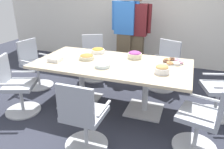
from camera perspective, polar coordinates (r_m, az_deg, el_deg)
ground_plane at (r=3.72m, az=0.00°, el=-7.94°), size 10.00×10.00×0.01m
back_wall at (r=5.55m, az=8.91°, el=17.20°), size 8.00×0.10×2.80m
conference_table at (r=3.44m, az=0.00°, el=1.16°), size 2.40×1.20×0.75m
office_chair_0 at (r=2.63m, az=-7.54°, el=-11.66°), size 0.54×0.54×0.91m
office_chair_1 at (r=2.80m, az=22.81°, el=-11.13°), size 0.65×0.65×0.91m
office_chair_2 at (r=3.65m, az=26.89°, el=-3.92°), size 0.67×0.67×0.91m
office_chair_3 at (r=4.30m, az=13.47°, el=1.79°), size 0.71×0.71×0.91m
office_chair_4 at (r=4.66m, az=-4.89°, el=3.91°), size 0.73×0.73×0.91m
office_chair_5 at (r=4.50m, az=-19.42°, el=2.04°), size 0.62×0.62×0.91m
office_chair_6 at (r=3.65m, az=-23.80°, el=-3.30°), size 0.70×0.70×0.91m
person_standing_0 at (r=4.91m, az=3.41°, el=11.61°), size 0.61×0.24×1.83m
person_standing_1 at (r=4.91m, az=6.47°, el=11.08°), size 0.61×0.23×1.77m
snack_bowl_chips_orange at (r=3.91m, az=-3.71°, el=6.31°), size 0.24×0.24×0.09m
snack_bowl_candy_mix at (r=3.62m, az=5.94°, el=5.18°), size 0.23×0.23×0.12m
snack_bowl_cookies at (r=3.05m, az=12.89°, el=1.37°), size 0.21×0.21×0.12m
snack_bowl_pretzels at (r=3.58m, az=-6.63°, el=4.63°), size 0.25×0.25×0.08m
donut_platter at (r=3.52m, az=15.60°, el=3.29°), size 0.31×0.31×0.04m
plate_stack at (r=3.21m, az=-2.51°, el=2.42°), size 0.23×0.23×0.05m
napkin_pile at (r=3.58m, az=-14.58°, el=3.88°), size 0.18×0.18×0.06m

